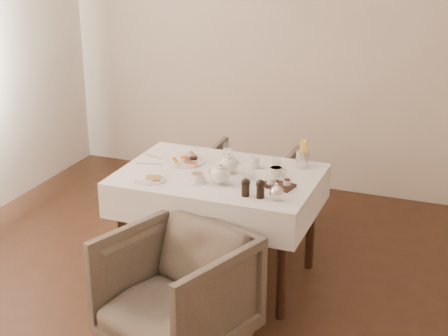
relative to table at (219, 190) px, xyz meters
name	(u,v)px	position (x,y,z in m)	size (l,w,h in m)	color
table	(219,190)	(0.00, 0.00, 0.00)	(1.28, 0.88, 0.75)	black
armchair_near	(176,290)	(0.06, -0.79, -0.30)	(0.72, 0.74, 0.68)	brown
armchair_far	(248,187)	(-0.09, 0.87, -0.33)	(0.66, 0.68, 0.62)	brown
breakfast_plate	(184,160)	(-0.30, 0.12, 0.13)	(0.29, 0.29, 0.04)	white
side_plate	(150,180)	(-0.36, -0.28, 0.12)	(0.18, 0.18, 0.02)	white
teapot_centre	(229,163)	(0.06, 0.03, 0.18)	(0.17, 0.13, 0.14)	white
teapot_front	(220,173)	(0.07, -0.16, 0.18)	(0.17, 0.13, 0.14)	white
creamer	(255,162)	(0.18, 0.19, 0.15)	(0.06, 0.06, 0.07)	white
teacup_near	(197,178)	(-0.07, -0.19, 0.14)	(0.12, 0.12, 0.06)	white
teacup_far	(276,173)	(0.36, 0.07, 0.15)	(0.13, 0.13, 0.06)	white
glass_left	(228,150)	(-0.06, 0.33, 0.16)	(0.07, 0.07, 0.09)	silver
glass_mid	(250,172)	(0.22, -0.03, 0.17)	(0.07, 0.07, 0.10)	silver
glass_right	(276,158)	(0.30, 0.29, 0.16)	(0.06, 0.06, 0.09)	silver
condiment_board	(278,184)	(0.42, -0.08, 0.13)	(0.21, 0.16, 0.05)	black
pepper_mill_left	(246,187)	(0.29, -0.29, 0.17)	(0.06, 0.06, 0.11)	black
pepper_mill_right	(260,189)	(0.38, -0.28, 0.17)	(0.06, 0.06, 0.12)	black
silver_pot	(277,191)	(0.48, -0.28, 0.17)	(0.10, 0.08, 0.11)	white
fries_cup	(303,155)	(0.47, 0.32, 0.20)	(0.09, 0.09, 0.19)	silver
cutlery_fork	(154,157)	(-0.53, 0.12, 0.12)	(0.01, 0.17, 0.00)	silver
cutlery_knife	(151,164)	(-0.49, 0.00, 0.12)	(0.02, 0.20, 0.00)	silver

